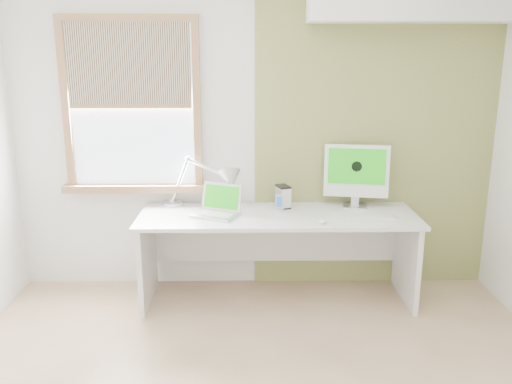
{
  "coord_description": "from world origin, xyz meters",
  "views": [
    {
      "loc": [
        -0.05,
        -2.61,
        1.96
      ],
      "look_at": [
        0.0,
        1.05,
        1.0
      ],
      "focal_mm": 37.1,
      "sensor_mm": 36.0,
      "label": 1
    }
  ],
  "objects_px": {
    "laptop": "(218,207)",
    "external_drive": "(283,197)",
    "desk": "(277,235)",
    "desk_lamp": "(219,183)",
    "imac": "(356,172)"
  },
  "relations": [
    {
      "from": "laptop",
      "to": "external_drive",
      "type": "xyz_separation_m",
      "value": [
        0.52,
        0.19,
        0.03
      ]
    },
    {
      "from": "desk",
      "to": "laptop",
      "type": "height_order",
      "value": "laptop"
    },
    {
      "from": "desk_lamp",
      "to": "imac",
      "type": "bearing_deg",
      "value": 3.11
    },
    {
      "from": "desk",
      "to": "imac",
      "type": "distance_m",
      "value": 0.83
    },
    {
      "from": "desk",
      "to": "external_drive",
      "type": "distance_m",
      "value": 0.32
    },
    {
      "from": "desk_lamp",
      "to": "imac",
      "type": "xyz_separation_m",
      "value": [
        1.13,
        0.06,
        0.07
      ]
    },
    {
      "from": "laptop",
      "to": "external_drive",
      "type": "distance_m",
      "value": 0.56
    },
    {
      "from": "laptop",
      "to": "imac",
      "type": "height_order",
      "value": "imac"
    },
    {
      "from": "imac",
      "to": "desk_lamp",
      "type": "bearing_deg",
      "value": -176.89
    },
    {
      "from": "desk",
      "to": "laptop",
      "type": "xyz_separation_m",
      "value": [
        -0.47,
        -0.06,
        0.25
      ]
    },
    {
      "from": "desk",
      "to": "laptop",
      "type": "distance_m",
      "value": 0.54
    },
    {
      "from": "external_drive",
      "to": "imac",
      "type": "relative_size",
      "value": 0.35
    },
    {
      "from": "imac",
      "to": "laptop",
      "type": "bearing_deg",
      "value": -168.83
    },
    {
      "from": "imac",
      "to": "external_drive",
      "type": "bearing_deg",
      "value": -176.99
    },
    {
      "from": "imac",
      "to": "desk",
      "type": "bearing_deg",
      "value": -165.8
    }
  ]
}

